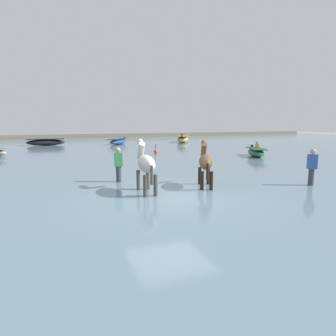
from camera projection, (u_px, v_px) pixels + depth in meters
ground_plane at (169, 203)px, 9.30m from camera, size 120.00×120.00×0.00m
water_surface at (113, 161)px, 18.51m from camera, size 90.00×90.00×0.26m
horse_lead_bay at (205, 163)px, 10.40m from camera, size 0.96×1.73×1.91m
horse_trailing_pinto at (146, 165)px, 9.52m from camera, size 0.55×1.84×2.01m
boat_far_offshore at (118, 142)px, 30.41m from camera, size 2.69×2.91×0.71m
boat_distant_east at (183, 139)px, 33.28m from camera, size 2.74×3.62×1.21m
boat_mid_outer at (256, 152)px, 19.74m from camera, size 1.88×2.73×1.04m
boat_near_port at (46, 142)px, 28.93m from camera, size 3.71×1.36×0.65m
person_wading_close at (118, 167)px, 11.26m from camera, size 0.35×0.25×1.63m
person_onlooker_right at (312, 169)px, 10.66m from camera, size 0.38×0.33×1.63m
channel_buoy at (156, 151)px, 21.69m from camera, size 0.30×0.30×0.68m
far_shoreline at (82, 137)px, 42.74m from camera, size 80.00×2.40×0.87m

